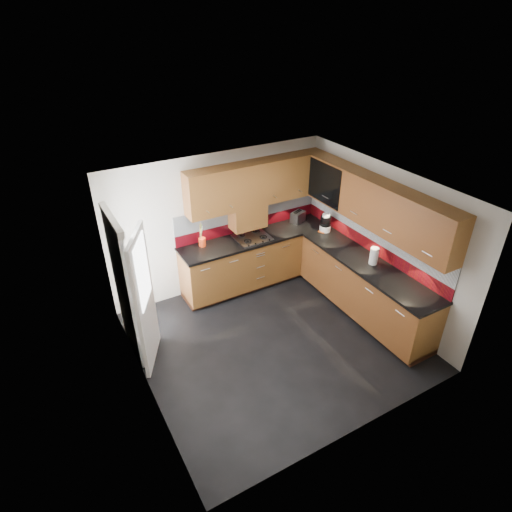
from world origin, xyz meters
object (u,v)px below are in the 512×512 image
toaster (298,217)px  gas_hob (253,237)px  utensil_pot (202,241)px  food_processor (325,223)px

toaster → gas_hob: bearing=-171.8°
gas_hob → utensil_pot: 0.86m
gas_hob → toaster: 1.04m
gas_hob → utensil_pot: (-0.84, 0.17, 0.08)m
toaster → food_processor: food_processor is taller
gas_hob → toaster: size_ratio=1.84×
utensil_pot → food_processor: 2.15m
toaster → utensil_pot: bearing=179.2°
food_processor → utensil_pot: bearing=164.8°
utensil_pot → toaster: bearing=-0.8°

